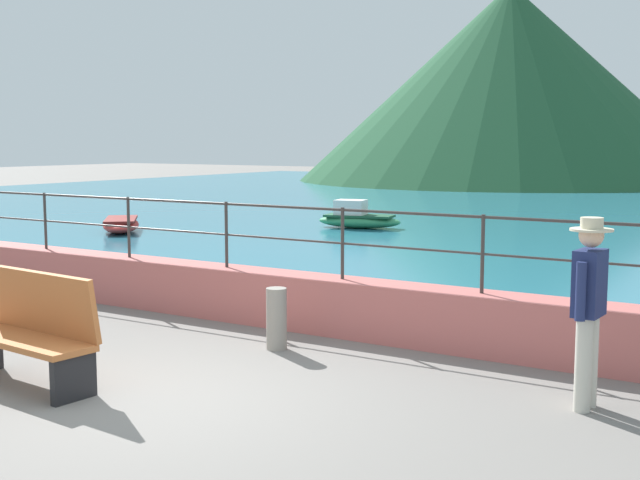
# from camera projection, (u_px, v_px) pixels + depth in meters

# --- Properties ---
(ground_plane) EXTENTS (120.00, 120.00, 0.00)m
(ground_plane) POSITION_uv_depth(u_px,v_px,m) (169.00, 400.00, 7.79)
(ground_plane) COLOR slate
(promenade_wall) EXTENTS (20.00, 0.56, 0.70)m
(promenade_wall) POSITION_uv_depth(u_px,v_px,m) (342.00, 306.00, 10.44)
(promenade_wall) COLOR #BC605B
(promenade_wall) RESTS_ON ground
(railing) EXTENTS (18.44, 0.04, 0.90)m
(railing) POSITION_uv_depth(u_px,v_px,m) (343.00, 229.00, 10.32)
(railing) COLOR #383330
(railing) RESTS_ON promenade_wall
(hill_main) EXTENTS (24.85, 24.85, 11.49)m
(hill_main) POSITION_uv_depth(u_px,v_px,m) (508.00, 84.00, 48.98)
(hill_main) COLOR #1E4C2D
(hill_main) RESTS_ON ground
(bench_main) EXTENTS (1.74, 0.70, 1.13)m
(bench_main) POSITION_uv_depth(u_px,v_px,m) (32.00, 329.00, 8.26)
(bench_main) COLOR #B76633
(bench_main) RESTS_ON ground
(person_walking) EXTENTS (0.38, 0.57, 1.75)m
(person_walking) POSITION_uv_depth(u_px,v_px,m) (589.00, 303.00, 7.42)
(person_walking) COLOR beige
(person_walking) RESTS_ON ground
(bollard) EXTENTS (0.24, 0.24, 0.73)m
(bollard) POSITION_uv_depth(u_px,v_px,m) (277.00, 319.00, 9.65)
(bollard) COLOR gray
(bollard) RESTS_ON ground
(boat_1) EXTENTS (2.20, 2.32, 0.36)m
(boat_1) POSITION_uv_depth(u_px,v_px,m) (121.00, 224.00, 21.55)
(boat_1) COLOR red
(boat_1) RESTS_ON lake_water
(boat_4) EXTENTS (2.44, 1.36, 0.76)m
(boat_4) POSITION_uv_depth(u_px,v_px,m) (358.00, 218.00, 22.55)
(boat_4) COLOR #338C59
(boat_4) RESTS_ON lake_water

